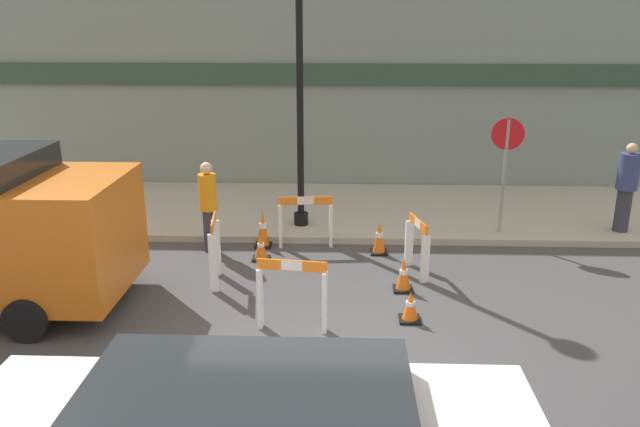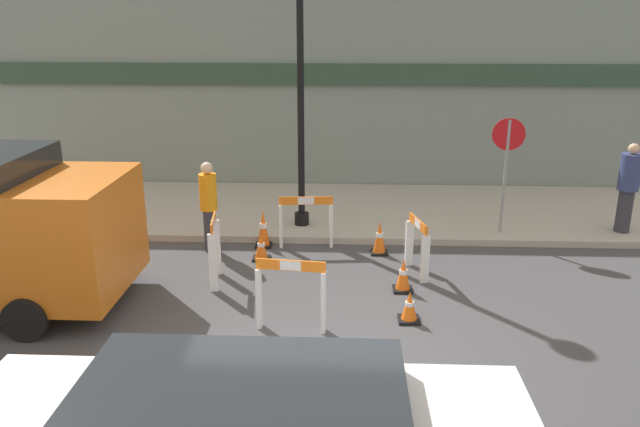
% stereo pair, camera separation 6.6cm
% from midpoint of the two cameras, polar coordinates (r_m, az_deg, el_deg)
% --- Properties ---
extents(ground_plane, '(60.00, 60.00, 0.00)m').
position_cam_midpoint_polar(ground_plane, '(7.72, -0.56, -14.53)').
color(ground_plane, '#424244').
extents(sidewalk_slab, '(18.00, 3.98, 0.13)m').
position_cam_midpoint_polar(sidewalk_slab, '(13.64, 0.71, 0.35)').
color(sidewalk_slab, '#ADA89E').
rests_on(sidewalk_slab, ground_plane).
extents(storefront_facade, '(18.00, 0.22, 5.50)m').
position_cam_midpoint_polar(storefront_facade, '(15.15, 0.95, 12.46)').
color(storefront_facade, gray).
rests_on(storefront_facade, ground_plane).
extents(streetlamp_post, '(0.44, 0.44, 5.73)m').
position_cam_midpoint_polar(streetlamp_post, '(11.84, -2.07, 16.01)').
color(streetlamp_post, black).
rests_on(streetlamp_post, sidewalk_slab).
extents(stop_sign, '(0.60, 0.11, 2.21)m').
position_cam_midpoint_polar(stop_sign, '(12.15, 16.47, 5.00)').
color(stop_sign, gray).
rests_on(stop_sign, sidewalk_slab).
extents(barricade_0, '(0.33, 0.82, 0.95)m').
position_cam_midpoint_polar(barricade_0, '(10.41, 8.69, -2.81)').
color(barricade_0, white).
rests_on(barricade_0, ground_plane).
extents(barricade_1, '(1.00, 0.21, 0.97)m').
position_cam_midpoint_polar(barricade_1, '(11.47, -1.49, -0.52)').
color(barricade_1, white).
rests_on(barricade_1, ground_plane).
extents(barricade_2, '(0.22, 0.75, 1.09)m').
position_cam_midpoint_polar(barricade_2, '(10.06, -9.80, -3.22)').
color(barricade_2, white).
rests_on(barricade_2, ground_plane).
extents(barricade_3, '(0.96, 0.24, 1.02)m').
position_cam_midpoint_polar(barricade_3, '(8.47, -2.80, -7.17)').
color(barricade_3, white).
rests_on(barricade_3, ground_plane).
extents(traffic_cone_0, '(0.30, 0.30, 0.54)m').
position_cam_midpoint_polar(traffic_cone_0, '(9.83, 7.44, -5.61)').
color(traffic_cone_0, black).
rests_on(traffic_cone_0, ground_plane).
extents(traffic_cone_1, '(0.30, 0.30, 0.45)m').
position_cam_midpoint_polar(traffic_cone_1, '(8.93, 8.04, -8.44)').
color(traffic_cone_1, black).
rests_on(traffic_cone_1, ground_plane).
extents(traffic_cone_2, '(0.30, 0.30, 0.72)m').
position_cam_midpoint_polar(traffic_cone_2, '(11.60, -5.41, -1.41)').
color(traffic_cone_2, black).
rests_on(traffic_cone_2, ground_plane).
extents(traffic_cone_3, '(0.30, 0.30, 0.62)m').
position_cam_midpoint_polar(traffic_cone_3, '(11.27, 5.26, -2.23)').
color(traffic_cone_3, black).
rests_on(traffic_cone_3, ground_plane).
extents(traffic_cone_4, '(0.30, 0.30, 0.47)m').
position_cam_midpoint_polar(traffic_cone_4, '(11.02, -5.60, -3.12)').
color(traffic_cone_4, black).
rests_on(traffic_cone_4, ground_plane).
extents(person_worker, '(0.43, 0.43, 1.66)m').
position_cam_midpoint_polar(person_worker, '(11.34, -10.35, 0.88)').
color(person_worker, '#33333D').
rests_on(person_worker, ground_plane).
extents(person_pedestrian, '(0.46, 0.46, 1.73)m').
position_cam_midpoint_polar(person_pedestrian, '(13.19, 26.10, 2.36)').
color(person_pedestrian, '#33333D').
rests_on(person_pedestrian, sidewalk_slab).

